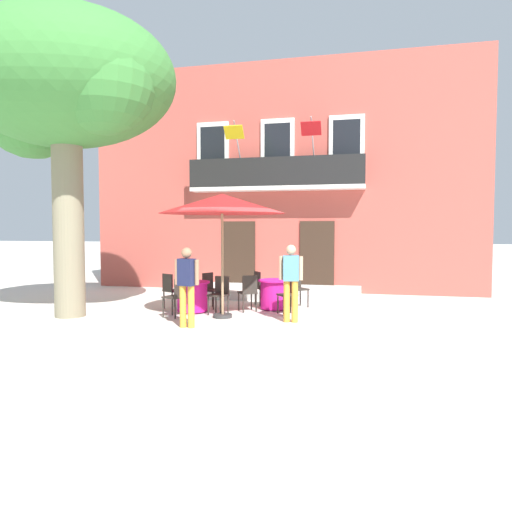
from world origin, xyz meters
TOP-DOWN VIEW (x-y plane):
  - ground_plane at (0.00, 0.00)m, footprint 120.00×120.00m
  - building_facade at (-0.35, 6.99)m, footprint 13.00×5.09m
  - entrance_step_platform at (-0.35, 3.84)m, footprint 5.41×2.33m
  - plane_tree at (-4.26, -0.62)m, footprint 5.22×4.58m
  - cafe_table_near_tree at (-1.61, 0.56)m, footprint 0.86×0.86m
  - cafe_chair_near_tree_0 at (-2.30, 0.85)m, footprint 0.54×0.54m
  - cafe_chair_near_tree_1 at (-1.72, -0.19)m, footprint 0.48×0.48m
  - cafe_chair_near_tree_2 at (-0.86, 0.45)m, footprint 0.48×0.48m
  - cafe_chair_near_tree_3 at (-1.38, 1.27)m, footprint 0.53×0.53m
  - cafe_table_middle at (0.29, 1.44)m, footprint 0.86×0.86m
  - cafe_chair_middle_0 at (0.77, 2.02)m, footprint 0.57×0.57m
  - cafe_chair_middle_1 at (-0.21, 2.00)m, footprint 0.56×0.56m
  - cafe_chair_middle_2 at (-0.28, 0.95)m, footprint 0.56×0.56m
  - cafe_chair_middle_3 at (0.77, 0.86)m, footprint 0.56×0.56m
  - cafe_umbrella at (-0.67, 0.04)m, footprint 2.90×2.90m
  - pedestrian_near_entrance at (-1.03, -1.23)m, footprint 0.53×0.31m
  - pedestrian_mid_plaza at (0.96, -0.14)m, footprint 0.53×0.29m

SIDE VIEW (x-z plane):
  - ground_plane at x=0.00m, z-range 0.00..0.00m
  - entrance_step_platform at x=-0.35m, z-range 0.00..0.25m
  - cafe_table_near_tree at x=-1.61m, z-range 0.01..0.77m
  - cafe_table_middle at x=0.29m, z-range 0.01..0.77m
  - cafe_chair_near_tree_0 at x=-2.30m, z-range 0.07..0.98m
  - cafe_chair_near_tree_1 at x=-1.72m, z-range 0.07..0.98m
  - cafe_chair_near_tree_2 at x=-0.86m, z-range 0.07..0.98m
  - cafe_chair_near_tree_3 at x=-1.38m, z-range 0.07..0.98m
  - cafe_chair_middle_0 at x=0.77m, z-range 0.07..0.98m
  - cafe_chair_middle_1 at x=-0.21m, z-range 0.07..0.98m
  - cafe_chair_middle_2 at x=-0.28m, z-range 0.07..0.98m
  - cafe_chair_middle_3 at x=0.77m, z-range 0.07..0.98m
  - pedestrian_near_entrance at x=-1.03m, z-range 0.11..1.78m
  - pedestrian_mid_plaza at x=0.96m, z-range 0.11..1.82m
  - cafe_umbrella at x=-0.67m, z-range 1.19..4.04m
  - building_facade at x=-0.35m, z-range 0.00..7.50m
  - plane_tree at x=-4.26m, z-range 1.81..8.79m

